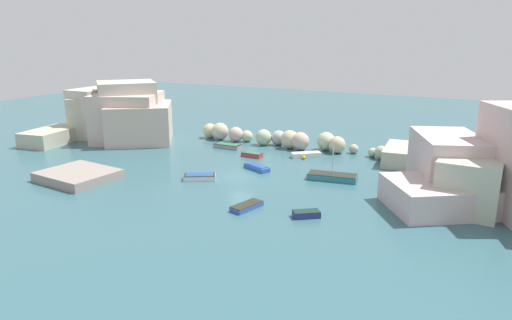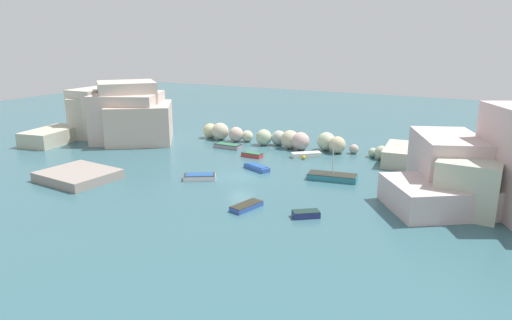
{
  "view_description": "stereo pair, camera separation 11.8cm",
  "coord_description": "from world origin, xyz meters",
  "views": [
    {
      "loc": [
        23.74,
        -41.98,
        14.94
      ],
      "look_at": [
        0.0,
        3.67,
        1.0
      ],
      "focal_mm": 32.36,
      "sensor_mm": 36.0,
      "label": 1
    },
    {
      "loc": [
        23.85,
        -41.92,
        14.94
      ],
      "look_at": [
        0.0,
        3.67,
        1.0
      ],
      "focal_mm": 32.36,
      "sensor_mm": 36.0,
      "label": 2
    }
  ],
  "objects": [
    {
      "name": "stone_dock",
      "position": [
        -14.8,
        -9.04,
        0.49
      ],
      "size": [
        7.9,
        6.89,
        0.99
      ],
      "primitive_type": "cube",
      "rotation": [
        0.0,
        0.0,
        -0.09
      ],
      "color": "gray",
      "rests_on": "ground"
    },
    {
      "name": "cliff_headland_left",
      "position": [
        -25.45,
        8.44,
        3.27
      ],
      "size": [
        20.14,
        18.93,
        8.54
      ],
      "color": "beige",
      "rests_on": "ground"
    },
    {
      "name": "moored_boat_5",
      "position": [
        16.68,
        5.1,
        0.3
      ],
      "size": [
        1.7,
        3.35,
        0.57
      ],
      "rotation": [
        0.0,
        0.0,
        1.45
      ],
      "color": "gold",
      "rests_on": "cove_water"
    },
    {
      "name": "moored_boat_0",
      "position": [
        9.28,
        3.49,
        0.35
      ],
      "size": [
        5.42,
        2.69,
        4.23
      ],
      "rotation": [
        0.0,
        0.0,
        3.3
      ],
      "color": "teal",
      "rests_on": "cove_water"
    },
    {
      "name": "moored_boat_8",
      "position": [
        -8.04,
        10.75,
        0.3
      ],
      "size": [
        3.78,
        1.55,
        0.58
      ],
      "rotation": [
        0.0,
        0.0,
        3.14
      ],
      "color": "gray",
      "rests_on": "cove_water"
    },
    {
      "name": "moored_boat_2",
      "position": [
        5.23,
        -8.16,
        0.23
      ],
      "size": [
        2.0,
        3.4,
        0.46
      ],
      "rotation": [
        0.0,
        0.0,
        4.47
      ],
      "color": "#3557AF",
      "rests_on": "cove_water"
    },
    {
      "name": "moored_boat_1",
      "position": [
        -2.85,
        8.06,
        0.29
      ],
      "size": [
        2.74,
        1.25,
        0.55
      ],
      "rotation": [
        0.0,
        0.0,
        3.08
      ],
      "color": "#C13A38",
      "rests_on": "cove_water"
    },
    {
      "name": "moored_boat_7",
      "position": [
        3.27,
        11.16,
        0.31
      ],
      "size": [
        3.61,
        3.27,
        0.61
      ],
      "rotation": [
        0.0,
        0.0,
        0.69
      ],
      "color": "white",
      "rests_on": "cove_water"
    },
    {
      "name": "rock_breakwater",
      "position": [
        1.74,
        14.91,
        1.15
      ],
      "size": [
        34.75,
        3.9,
        2.74
      ],
      "color": "beige",
      "rests_on": "ground"
    },
    {
      "name": "moored_boat_4",
      "position": [
        10.67,
        -7.57,
        0.28
      ],
      "size": [
        2.47,
        2.23,
        0.57
      ],
      "rotation": [
        0.0,
        0.0,
        0.64
      ],
      "color": "navy",
      "rests_on": "cove_water"
    },
    {
      "name": "cove_water",
      "position": [
        0.0,
        0.0,
        0.0
      ],
      "size": [
        160.0,
        160.0,
        0.0
      ],
      "primitive_type": "plane",
      "color": "#36626B",
      "rests_on": "ground"
    },
    {
      "name": "channel_buoy",
      "position": [
        3.39,
        10.05,
        0.23
      ],
      "size": [
        0.45,
        0.45,
        0.45
      ],
      "primitive_type": "sphere",
      "color": "gold",
      "rests_on": "cove_water"
    },
    {
      "name": "moored_boat_3",
      "position": [
        0.36,
        3.17,
        0.28
      ],
      "size": [
        3.64,
        2.46,
        0.58
      ],
      "rotation": [
        0.0,
        0.0,
        2.73
      ],
      "color": "#335CB1",
      "rests_on": "cove_water"
    },
    {
      "name": "moored_boat_6",
      "position": [
        -3.35,
        -2.95,
        0.31
      ],
      "size": [
        3.69,
        3.09,
        0.59
      ],
      "rotation": [
        0.0,
        0.0,
        0.55
      ],
      "color": "white",
      "rests_on": "cove_water"
    }
  ]
}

